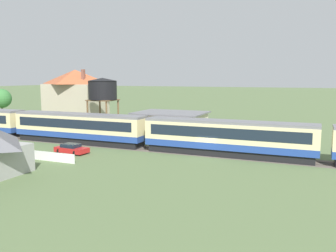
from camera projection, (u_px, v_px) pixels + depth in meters
The scene contains 8 objects.
ground_plane at pixel (208, 156), 42.30m from camera, with size 600.00×600.00×0.00m, color #566B42.
passenger_train at pixel (148, 131), 46.37m from camera, with size 85.32×3.24×4.24m.
railway_track at pixel (140, 148), 47.16m from camera, with size 144.30×3.60×0.04m.
station_building at pixel (171, 124), 56.72m from camera, with size 10.91×9.52×3.85m.
station_house_terracotta_roof at pixel (76, 97), 68.57m from camera, with size 11.43×7.87×10.77m.
water_tower at pixel (103, 90), 58.97m from camera, with size 4.94×4.94×9.24m.
parked_car_red_2 at pixel (72, 149), 43.87m from camera, with size 4.34×2.19×1.18m.
yard_tree_0 at pixel (2, 98), 86.12m from camera, with size 4.65×4.65×6.57m.
Camera 1 is at (11.70, -40.01, 9.34)m, focal length 38.00 mm.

